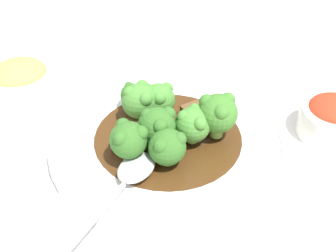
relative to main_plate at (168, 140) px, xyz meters
The scene contains 16 objects.
ground_plane 0.01m from the main_plate, ahead, with size 4.00×4.00×0.00m, color white.
main_plate is the anchor object (origin of this frame).
beef_strip_0 0.06m from the main_plate, 162.83° to the left, with size 0.05×0.05×0.01m.
beef_strip_1 0.05m from the main_plate, 50.24° to the right, with size 0.07×0.05×0.01m.
beef_strip_2 0.03m from the main_plate, behind, with size 0.04×0.06×0.01m.
broccoli_floret_0 0.08m from the main_plate, 12.14° to the right, with size 0.05×0.05×0.06m.
broccoli_floret_1 0.08m from the main_plate, 122.11° to the left, with size 0.05×0.05×0.06m.
broccoli_floret_2 0.07m from the main_plate, 98.36° to the right, with size 0.05×0.05×0.06m.
broccoli_floret_3 0.06m from the main_plate, 31.60° to the left, with size 0.05×0.05×0.05m.
broccoli_floret_4 0.06m from the main_plate, 130.35° to the right, with size 0.05×0.05×0.05m.
broccoli_floret_5 0.05m from the main_plate, 102.61° to the left, with size 0.05×0.05×0.05m.
broccoli_floret_6 0.09m from the main_plate, 108.12° to the right, with size 0.03×0.03×0.04m.
broccoli_floret_7 0.05m from the main_plate, ahead, with size 0.05×0.05×0.06m.
serving_spoon 0.10m from the main_plate, ahead, with size 0.20×0.04×0.01m.
side_bowl_kimchi 0.23m from the main_plate, 129.44° to the left, with size 0.09×0.09×0.05m.
side_bowl_appetizer 0.25m from the main_plate, 83.54° to the right, with size 0.10×0.10×0.06m.
Camera 1 is at (0.40, 0.26, 0.42)m, focal length 50.00 mm.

